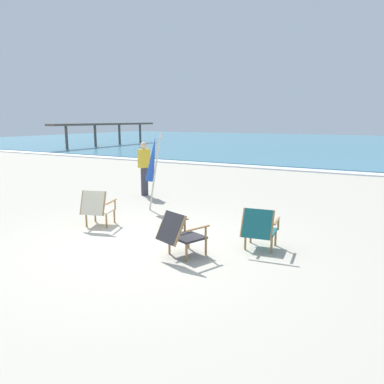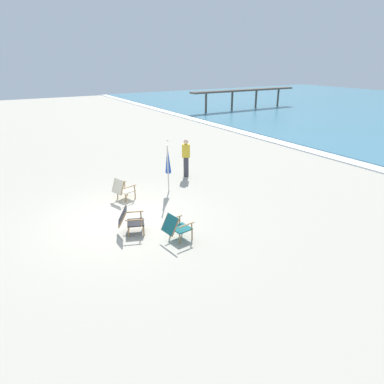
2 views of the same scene
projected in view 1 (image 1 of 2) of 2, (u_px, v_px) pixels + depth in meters
The scene contains 9 objects.
ground_plane at pixel (141, 246), 6.92m from camera, with size 80.00×80.00×0.00m, color #B7AF9E.
sea at pixel (351, 144), 34.73m from camera, with size 80.00×40.00×0.10m, color teal.
surf_band at pixel (298, 169), 17.31m from camera, with size 80.00×1.10×0.06m, color white.
beach_chair_front_right at pixel (180, 233), 6.30m from camera, with size 0.80×0.90×0.79m.
beach_chair_far_center at pixel (97, 207), 8.11m from camera, with size 0.75×0.83×0.81m.
beach_chair_back_right at pixel (259, 228), 6.61m from camera, with size 0.67×0.82×0.79m.
umbrella_furled_blue at pixel (153, 160), 9.26m from camera, with size 0.73×0.48×2.03m.
person_near_chairs at pixel (144, 168), 11.41m from camera, with size 0.35×0.39×1.63m.
pier_distant at pixel (107, 126), 31.74m from camera, with size 0.90×12.19×1.99m.
Camera 1 is at (4.02, -5.32, 2.31)m, focal length 35.00 mm.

